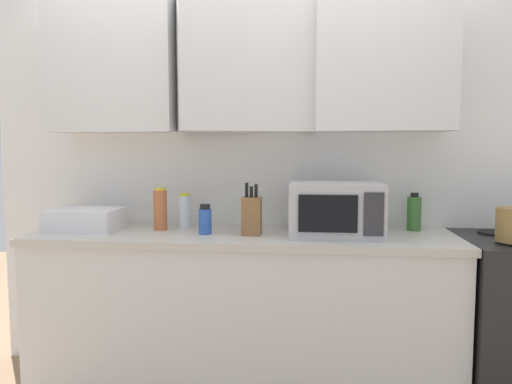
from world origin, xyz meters
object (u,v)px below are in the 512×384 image
object	(u,v)px
bottle_clear_tall	(184,211)
bottle_blue_cleaner	(205,220)
dish_rack	(86,219)
knife_block	(252,215)
bottle_green_oil	(414,213)
microwave	(336,209)
bottle_spice_jar	(160,209)

from	to	relation	value
bottle_clear_tall	bottle_blue_cleaner	xyz separation A→B (m)	(0.16, -0.18, -0.02)
dish_rack	bottle_blue_cleaner	bearing A→B (deg)	-4.55
dish_rack	knife_block	bearing A→B (deg)	-2.51
bottle_green_oil	bottle_clear_tall	bearing A→B (deg)	-177.10
bottle_clear_tall	microwave	bearing A→B (deg)	-9.46
microwave	bottle_blue_cleaner	bearing A→B (deg)	-177.22
dish_rack	bottle_green_oil	bearing A→B (deg)	5.79
knife_block	bottle_clear_tall	xyz separation A→B (m)	(-0.41, 0.16, -0.01)
bottle_green_oil	knife_block	bearing A→B (deg)	-165.64
microwave	knife_block	xyz separation A→B (m)	(-0.44, -0.02, -0.04)
bottle_green_oil	dish_rack	bearing A→B (deg)	-174.21
dish_rack	bottle_blue_cleaner	world-z (taller)	bottle_blue_cleaner
bottle_clear_tall	bottle_blue_cleaner	size ratio (longest dim) A/B	1.26
dish_rack	bottle_green_oil	distance (m)	1.84
knife_block	bottle_blue_cleaner	xyz separation A→B (m)	(-0.25, -0.01, -0.03)
microwave	knife_block	world-z (taller)	microwave
microwave	bottle_green_oil	xyz separation A→B (m)	(0.44, 0.21, -0.04)
bottle_blue_cleaner	bottle_clear_tall	bearing A→B (deg)	132.16
bottle_spice_jar	bottle_clear_tall	bearing A→B (deg)	29.95
bottle_spice_jar	microwave	bearing A→B (deg)	-4.26
knife_block	bottle_spice_jar	world-z (taller)	knife_block
knife_block	bottle_clear_tall	distance (m)	0.44
dish_rack	bottle_clear_tall	world-z (taller)	bottle_clear_tall
dish_rack	knife_block	world-z (taller)	knife_block
bottle_green_oil	bottle_blue_cleaner	size ratio (longest dim) A/B	1.32
knife_block	bottle_blue_cleaner	distance (m)	0.25
microwave	bottle_clear_tall	world-z (taller)	microwave
bottle_green_oil	bottle_clear_tall	distance (m)	1.30
bottle_spice_jar	bottle_clear_tall	distance (m)	0.14
microwave	bottle_blue_cleaner	size ratio (longest dim) A/B	2.98
bottle_green_oil	bottle_blue_cleaner	bearing A→B (deg)	-168.02
bottle_green_oil	bottle_clear_tall	world-z (taller)	bottle_green_oil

